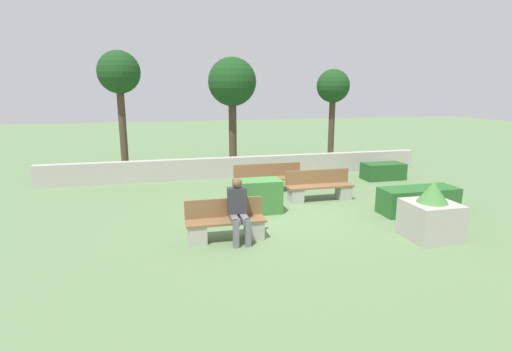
# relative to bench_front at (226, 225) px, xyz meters

# --- Properties ---
(ground_plane) EXTENTS (60.00, 60.00, 0.00)m
(ground_plane) POSITION_rel_bench_front_xyz_m (1.59, 1.37, -0.31)
(ground_plane) COLOR #607F51
(perimeter_wall) EXTENTS (13.55, 0.30, 0.72)m
(perimeter_wall) POSITION_rel_bench_front_xyz_m (1.59, 5.85, 0.05)
(perimeter_wall) COLOR #ADA89E
(perimeter_wall) RESTS_ON ground_plane
(bench_front) EXTENTS (1.65, 0.48, 0.83)m
(bench_front) POSITION_rel_bench_front_xyz_m (0.00, 0.00, 0.00)
(bench_front) COLOR brown
(bench_front) RESTS_ON ground_plane
(bench_left_side) EXTENTS (1.90, 0.48, 0.83)m
(bench_left_side) POSITION_rel_bench_front_xyz_m (3.07, 2.35, 0.01)
(bench_left_side) COLOR brown
(bench_left_side) RESTS_ON ground_plane
(bench_right_side) EXTENTS (2.11, 0.49, 0.83)m
(bench_right_side) POSITION_rel_bench_front_xyz_m (1.94, 3.60, 0.02)
(bench_right_side) COLOR brown
(bench_right_side) RESTS_ON ground_plane
(person_seated_man) EXTENTS (0.38, 0.64, 1.31)m
(person_seated_man) POSITION_rel_bench_front_xyz_m (0.24, -0.14, 0.41)
(person_seated_man) COLOR slate
(person_seated_man) RESTS_ON ground_plane
(hedge_block_near_left) EXTENTS (1.97, 0.74, 0.65)m
(hedge_block_near_left) POSITION_rel_bench_front_xyz_m (5.03, 0.64, 0.01)
(hedge_block_near_left) COLOR #286028
(hedge_block_near_left) RESTS_ON ground_plane
(hedge_block_near_right) EXTENTS (1.41, 0.73, 0.56)m
(hedge_block_near_right) POSITION_rel_bench_front_xyz_m (6.25, 4.29, -0.03)
(hedge_block_near_right) COLOR #235623
(hedge_block_near_right) RESTS_ON ground_plane
(hedge_block_mid_left) EXTENTS (1.17, 0.66, 0.85)m
(hedge_block_mid_left) POSITION_rel_bench_front_xyz_m (1.10, 1.66, 0.11)
(hedge_block_mid_left) COLOR #3D7A38
(hedge_block_mid_left) RESTS_ON ground_plane
(planter_corner_left) EXTENTS (0.98, 0.98, 1.23)m
(planter_corner_left) POSITION_rel_bench_front_xyz_m (4.17, -0.96, 0.20)
(planter_corner_left) COLOR #ADA89E
(planter_corner_left) RESTS_ON ground_plane
(tree_leftmost) EXTENTS (1.52, 1.52, 4.42)m
(tree_leftmost) POSITION_rel_bench_front_xyz_m (-2.52, 7.68, 3.22)
(tree_leftmost) COLOR #473828
(tree_leftmost) RESTS_ON ground_plane
(tree_center_left) EXTENTS (1.86, 1.86, 4.27)m
(tree_center_left) POSITION_rel_bench_front_xyz_m (1.60, 7.70, 2.95)
(tree_center_left) COLOR #473828
(tree_center_left) RESTS_ON ground_plane
(tree_center_right) EXTENTS (1.32, 1.32, 3.85)m
(tree_center_right) POSITION_rel_bench_front_xyz_m (5.65, 7.37, 2.75)
(tree_center_right) COLOR #473828
(tree_center_right) RESTS_ON ground_plane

